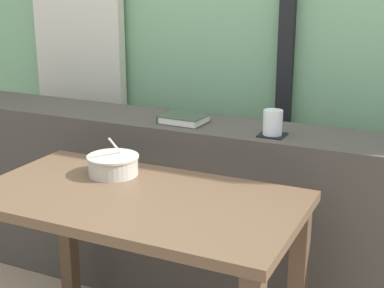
{
  "coord_description": "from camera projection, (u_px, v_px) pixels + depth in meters",
  "views": [
    {
      "loc": [
        0.88,
        -1.54,
        1.42
      ],
      "look_at": [
        -0.04,
        0.39,
        0.78
      ],
      "focal_mm": 52.2,
      "sensor_mm": 36.0,
      "label": 1
    }
  ],
  "objects": [
    {
      "name": "window_divider_post",
      "position": [
        288.0,
        5.0,
        2.58
      ],
      "size": [
        0.07,
        0.05,
        2.6
      ],
      "primitive_type": "cube",
      "color": "black",
      "rests_on": "ground"
    },
    {
      "name": "coaster_square",
      "position": [
        272.0,
        135.0,
        2.17
      ],
      "size": [
        0.1,
        0.1,
        0.0
      ],
      "primitive_type": "cube",
      "color": "black",
      "rests_on": "dark_console_ledge"
    },
    {
      "name": "curtain_left_panel",
      "position": [
        77.0,
        10.0,
        3.04
      ],
      "size": [
        0.56,
        0.06,
        2.5
      ],
      "primitive_type": "cube",
      "color": "beige",
      "rests_on": "ground"
    },
    {
      "name": "soup_bowl",
      "position": [
        113.0,
        165.0,
        2.08
      ],
      "size": [
        0.19,
        0.19,
        0.15
      ],
      "color": "#BCB7A8",
      "rests_on": "breakfast_table"
    },
    {
      "name": "breakfast_table",
      "position": [
        137.0,
        227.0,
        1.93
      ],
      "size": [
        1.12,
        0.61,
        0.71
      ],
      "color": "brown",
      "rests_on": "ground"
    },
    {
      "name": "dark_console_ledge",
      "position": [
        214.0,
        215.0,
        2.46
      ],
      "size": [
        2.8,
        0.34,
        0.83
      ],
      "primitive_type": "cube",
      "color": "#423D38",
      "rests_on": "ground"
    },
    {
      "name": "juice_glass",
      "position": [
        273.0,
        124.0,
        2.16
      ],
      "size": [
        0.08,
        0.08,
        0.1
      ],
      "color": "white",
      "rests_on": "coaster_square"
    },
    {
      "name": "closed_book",
      "position": [
        183.0,
        119.0,
        2.36
      ],
      "size": [
        0.19,
        0.15,
        0.03
      ],
      "color": "#334233",
      "rests_on": "dark_console_ledge"
    }
  ]
}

